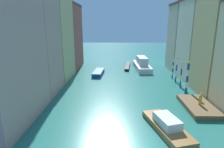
% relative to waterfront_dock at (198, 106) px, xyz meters
% --- Properties ---
extents(ground_plane, '(154.00, 154.00, 0.00)m').
position_rel_waterfront_dock_xyz_m(ground_plane, '(-8.91, 15.40, -0.30)').
color(ground_plane, '#28756B').
extents(building_left_1, '(7.38, 7.16, 19.96)m').
position_rel_waterfront_dock_xyz_m(building_left_1, '(-23.47, 5.54, 9.69)').
color(building_left_1, tan).
rests_on(building_left_1, ground).
extents(building_left_2, '(7.38, 9.36, 21.41)m').
position_rel_waterfront_dock_xyz_m(building_left_2, '(-23.47, 13.94, 10.41)').
color(building_left_2, '#DBB77A').
rests_on(building_left_2, ground).
extents(building_left_3, '(7.38, 10.74, 15.38)m').
position_rel_waterfront_dock_xyz_m(building_left_3, '(-23.47, 24.07, 7.40)').
color(building_left_3, '#B25147').
rests_on(building_left_3, ground).
extents(building_right_2, '(7.38, 8.19, 15.69)m').
position_rel_waterfront_dock_xyz_m(building_right_2, '(5.64, 13.89, 7.56)').
color(building_right_2, beige).
rests_on(building_right_2, ground).
extents(building_right_3, '(7.38, 7.42, 15.32)m').
position_rel_waterfront_dock_xyz_m(building_right_3, '(5.64, 22.08, 7.37)').
color(building_right_3, '#BCB299').
rests_on(building_right_3, ground).
extents(waterfront_dock, '(3.45, 6.80, 0.60)m').
position_rel_waterfront_dock_xyz_m(waterfront_dock, '(0.00, 0.00, 0.00)').
color(waterfront_dock, brown).
rests_on(waterfront_dock, ground).
extents(person_on_dock, '(0.36, 0.36, 1.54)m').
position_rel_waterfront_dock_xyz_m(person_on_dock, '(0.12, -0.20, 1.01)').
color(person_on_dock, gold).
rests_on(person_on_dock, waterfront_dock).
extents(mooring_pole_0, '(0.40, 0.40, 5.13)m').
position_rel_waterfront_dock_xyz_m(mooring_pole_0, '(0.34, 5.40, 2.33)').
color(mooring_pole_0, '#1E479E').
rests_on(mooring_pole_0, ground).
extents(mooring_pole_1, '(0.27, 0.27, 4.67)m').
position_rel_waterfront_dock_xyz_m(mooring_pole_1, '(0.42, 8.41, 2.08)').
color(mooring_pole_1, '#1E479E').
rests_on(mooring_pole_1, ground).
extents(mooring_pole_2, '(0.28, 0.28, 4.77)m').
position_rel_waterfront_dock_xyz_m(mooring_pole_2, '(0.51, 11.34, 2.13)').
color(mooring_pole_2, '#1E479E').
rests_on(mooring_pole_2, ground).
extents(mooring_pole_3, '(0.27, 0.27, 4.28)m').
position_rel_waterfront_dock_xyz_m(mooring_pole_3, '(0.72, 14.24, 1.89)').
color(mooring_pole_3, '#1E479E').
rests_on(mooring_pole_3, ground).
extents(vaporetto_white, '(3.50, 11.00, 2.98)m').
position_rel_waterfront_dock_xyz_m(vaporetto_white, '(-4.39, 22.45, 0.80)').
color(vaporetto_white, white).
rests_on(vaporetto_white, ground).
extents(gondola_black, '(2.02, 9.47, 0.54)m').
position_rel_waterfront_dock_xyz_m(gondola_black, '(-7.73, 24.45, -0.03)').
color(gondola_black, black).
rests_on(gondola_black, ground).
extents(motorboat_0, '(2.27, 6.22, 0.86)m').
position_rel_waterfront_dock_xyz_m(motorboat_0, '(-14.51, 16.83, 0.13)').
color(motorboat_0, '#234C93').
rests_on(motorboat_0, ground).
extents(motorboat_1, '(4.15, 7.50, 1.47)m').
position_rel_waterfront_dock_xyz_m(motorboat_1, '(-5.41, -5.36, 0.24)').
color(motorboat_1, olive).
rests_on(motorboat_1, ground).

